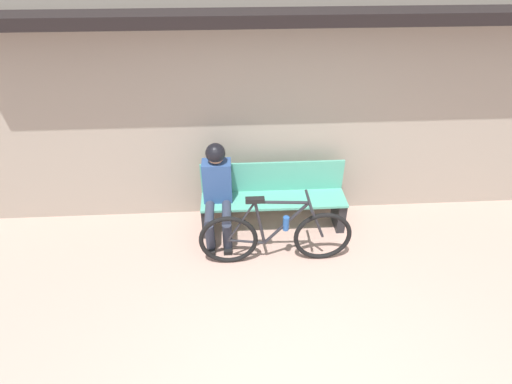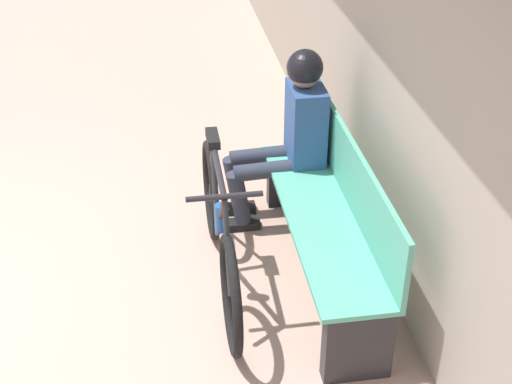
% 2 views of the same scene
% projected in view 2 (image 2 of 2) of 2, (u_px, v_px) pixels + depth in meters
% --- Properties ---
extents(storefront_wall, '(12.00, 0.56, 3.20)m').
position_uv_depth(storefront_wall, '(423.00, 13.00, 3.53)').
color(storefront_wall, '#9E9384').
rests_on(storefront_wall, ground_plane).
extents(park_bench_near, '(1.78, 0.42, 0.85)m').
position_uv_depth(park_bench_near, '(331.00, 220.00, 4.22)').
color(park_bench_near, '#51A88E').
rests_on(park_bench_near, ground_plane).
extents(bicycle, '(1.72, 0.40, 0.89)m').
position_uv_depth(bicycle, '(220.00, 233.00, 4.18)').
color(bicycle, black).
rests_on(bicycle, ground_plane).
extents(person_seated, '(0.34, 0.65, 1.21)m').
position_uv_depth(person_seated, '(290.00, 127.00, 4.62)').
color(person_seated, '#2D3342').
rests_on(person_seated, ground_plane).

